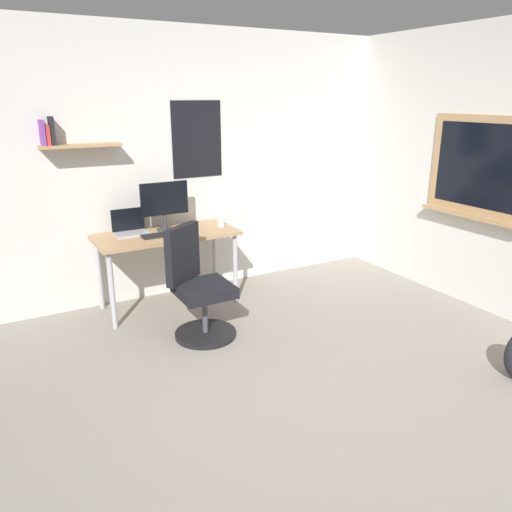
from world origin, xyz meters
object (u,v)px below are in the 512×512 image
object	(u,v)px
keyboard	(162,235)
laptop	(130,228)
coffee_mug	(221,222)
monitor_primary	(164,203)
desk	(167,241)
computer_mouse	(190,230)
office_chair	(198,290)

from	to	relation	value
keyboard	laptop	bearing A→B (deg)	136.07
keyboard	coffee_mug	xyz separation A→B (m)	(0.62, 0.05, 0.04)
laptop	monitor_primary	bearing A→B (deg)	-8.34
desk	monitor_primary	distance (m)	0.37
keyboard	computer_mouse	distance (m)	0.28
office_chair	monitor_primary	world-z (taller)	monitor_primary
office_chair	computer_mouse	xyz separation A→B (m)	(0.21, 0.65, 0.34)
desk	laptop	distance (m)	0.36
computer_mouse	coffee_mug	size ratio (longest dim) A/B	1.13
monitor_primary	keyboard	bearing A→B (deg)	-119.62
office_chair	keyboard	size ratio (longest dim) A/B	2.57
office_chair	computer_mouse	distance (m)	0.76
keyboard	coffee_mug	distance (m)	0.63
monitor_primary	office_chair	bearing A→B (deg)	-92.19
desk	computer_mouse	world-z (taller)	computer_mouse
desk	keyboard	distance (m)	0.13
desk	keyboard	size ratio (longest dim) A/B	3.56
laptop	monitor_primary	xyz separation A→B (m)	(0.33, -0.05, 0.22)
desk	office_chair	size ratio (longest dim) A/B	1.39
office_chair	keyboard	bearing A→B (deg)	95.90
laptop	monitor_primary	world-z (taller)	monitor_primary
office_chair	coffee_mug	world-z (taller)	office_chair
laptop	computer_mouse	bearing A→B (deg)	-23.50
monitor_primary	keyboard	world-z (taller)	monitor_primary
laptop	computer_mouse	distance (m)	0.56
office_chair	monitor_primary	size ratio (longest dim) A/B	2.05
desk	monitor_primary	world-z (taller)	monitor_primary
desk	laptop	xyz separation A→B (m)	(-0.30, 0.15, 0.13)
laptop	computer_mouse	xyz separation A→B (m)	(0.51, -0.22, -0.04)
monitor_primary	computer_mouse	distance (m)	0.36
keyboard	coffee_mug	bearing A→B (deg)	4.58
desk	coffee_mug	world-z (taller)	coffee_mug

